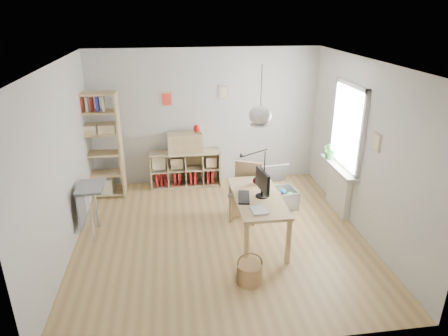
{
  "coord_description": "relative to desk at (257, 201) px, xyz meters",
  "views": [
    {
      "loc": [
        -0.69,
        -5.45,
        3.42
      ],
      "look_at": [
        0.1,
        0.3,
        1.05
      ],
      "focal_mm": 32.0,
      "sensor_mm": 36.0,
      "label": 1
    }
  ],
  "objects": [
    {
      "name": "task_lamp",
      "position": [
        0.02,
        0.58,
        0.44
      ],
      "size": [
        0.47,
        0.18,
        0.5
      ],
      "color": "black",
      "rests_on": "desk"
    },
    {
      "name": "tall_bookshelf",
      "position": [
        -2.59,
        1.95,
        0.43
      ],
      "size": [
        0.8,
        0.38,
        2.0
      ],
      "color": "tan",
      "rests_on": "ground"
    },
    {
      "name": "ground",
      "position": [
        -0.55,
        0.15,
        -0.66
      ],
      "size": [
        4.5,
        4.5,
        0.0
      ],
      "primitive_type": "plane",
      "color": "tan",
      "rests_on": "ground"
    },
    {
      "name": "side_table",
      "position": [
        -2.59,
        0.5,
        0.01
      ],
      "size": [
        0.4,
        0.55,
        0.85
      ],
      "color": "gray",
      "rests_on": "ground"
    },
    {
      "name": "radiator",
      "position": [
        1.64,
        0.75,
        -0.26
      ],
      "size": [
        0.1,
        0.8,
        0.8
      ],
      "primitive_type": "cube",
      "color": "white",
      "rests_on": "ground"
    },
    {
      "name": "windowsill",
      "position": [
        1.59,
        0.75,
        0.17
      ],
      "size": [
        0.22,
        1.2,
        0.06
      ],
      "primitive_type": "cube",
      "color": "silver",
      "rests_on": "radiator"
    },
    {
      "name": "cube_shelf",
      "position": [
        -1.02,
        2.23,
        -0.36
      ],
      "size": [
        1.4,
        0.38,
        0.72
      ],
      "color": "tan",
      "rests_on": "ground"
    },
    {
      "name": "drawer_chest",
      "position": [
        -0.99,
        2.19,
        0.26
      ],
      "size": [
        0.69,
        0.34,
        0.39
      ],
      "primitive_type": "cube",
      "rotation": [
        0.0,
        0.0,
        0.04
      ],
      "color": "tan",
      "rests_on": "cube_shelf"
    },
    {
      "name": "keyboard",
      "position": [
        -0.22,
        -0.04,
        0.1
      ],
      "size": [
        0.24,
        0.47,
        0.02
      ],
      "primitive_type": "cube",
      "rotation": [
        0.0,
        0.0,
        -0.17
      ],
      "color": "black",
      "rests_on": "desk"
    },
    {
      "name": "chair",
      "position": [
        -0.03,
        0.73,
        -0.1
      ],
      "size": [
        0.63,
        0.63,
        0.97
      ],
      "rotation": [
        0.0,
        0.0,
        -0.43
      ],
      "color": "gray",
      "rests_on": "ground"
    },
    {
      "name": "monitor",
      "position": [
        0.06,
        -0.02,
        0.33
      ],
      "size": [
        0.19,
        0.48,
        0.42
      ],
      "rotation": [
        0.0,
        0.0,
        0.14
      ],
      "color": "black",
      "rests_on": "desk"
    },
    {
      "name": "red_vase",
      "position": [
        -0.74,
        2.19,
        0.53
      ],
      "size": [
        0.14,
        0.14,
        0.17
      ],
      "primitive_type": "ellipsoid",
      "color": "#A60D13",
      "rests_on": "drawer_chest"
    },
    {
      "name": "potted_plant",
      "position": [
        1.57,
        1.1,
        0.37
      ],
      "size": [
        0.31,
        0.28,
        0.33
      ],
      "primitive_type": "imported",
      "rotation": [
        0.0,
        0.0,
        0.07
      ],
      "color": "#205722",
      "rests_on": "windowsill"
    },
    {
      "name": "room_shell",
      "position": [
        -0.0,
        0.0,
        1.34
      ],
      "size": [
        4.5,
        4.5,
        4.5
      ],
      "color": "silver",
      "rests_on": "ground"
    },
    {
      "name": "storage_chest",
      "position": [
        0.61,
        1.07,
        -0.43
      ],
      "size": [
        0.74,
        0.82,
        0.7
      ],
      "rotation": [
        0.0,
        0.0,
        0.12
      ],
      "color": "silver",
      "rests_on": "ground"
    },
    {
      "name": "paper_tray",
      "position": [
        -0.08,
        -0.47,
        0.11
      ],
      "size": [
        0.24,
        0.29,
        0.03
      ],
      "primitive_type": "cube",
      "rotation": [
        0.0,
        0.0,
        0.09
      ],
      "color": "silver",
      "rests_on": "desk"
    },
    {
      "name": "yarn_ball",
      "position": [
        0.08,
        0.42,
        0.16
      ],
      "size": [
        0.13,
        0.13,
        0.13
      ],
      "primitive_type": "sphere",
      "color": "#470919",
      "rests_on": "desk"
    },
    {
      "name": "desk",
      "position": [
        0.0,
        0.0,
        0.0
      ],
      "size": [
        0.7,
        1.5,
        0.75
      ],
      "color": "tan",
      "rests_on": "ground"
    },
    {
      "name": "wicker_basket",
      "position": [
        -0.31,
        -1.03,
        -0.51
      ],
      "size": [
        0.34,
        0.33,
        0.46
      ],
      "rotation": [
        0.0,
        0.0,
        -0.08
      ],
      "color": "#966843",
      "rests_on": "ground"
    },
    {
      "name": "window_unit",
      "position": [
        1.68,
        0.75,
        0.89
      ],
      "size": [
        0.07,
        1.16,
        1.46
      ],
      "color": "white",
      "rests_on": "ground"
    }
  ]
}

